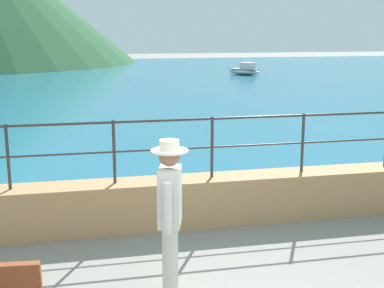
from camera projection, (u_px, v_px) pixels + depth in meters
promenade_wall at (165, 203)px, 7.65m from camera, size 20.00×0.56×0.70m
railing at (164, 139)px, 7.45m from camera, size 18.44×0.04×0.90m
lake_water at (98, 81)px, 29.33m from camera, size 64.00×44.32×0.06m
person_walking at (170, 214)px, 5.38m from camera, size 0.38×0.55×1.75m
boat_2 at (245, 70)px, 33.10m from camera, size 2.12×2.37×0.76m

